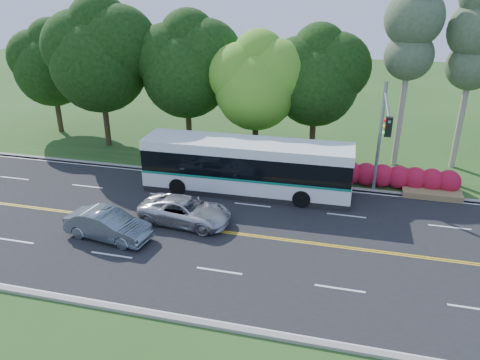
% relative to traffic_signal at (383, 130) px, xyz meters
% --- Properties ---
extents(ground, '(120.00, 120.00, 0.00)m').
position_rel_traffic_signal_xyz_m(ground, '(-6.49, -5.40, -4.67)').
color(ground, '#264C19').
rests_on(ground, ground).
extents(road, '(60.00, 14.00, 0.02)m').
position_rel_traffic_signal_xyz_m(road, '(-6.49, -5.40, -4.66)').
color(road, black).
rests_on(road, ground).
extents(curb_north, '(60.00, 0.30, 0.15)m').
position_rel_traffic_signal_xyz_m(curb_north, '(-6.49, 1.75, -4.60)').
color(curb_north, gray).
rests_on(curb_north, ground).
extents(curb_south, '(60.00, 0.30, 0.15)m').
position_rel_traffic_signal_xyz_m(curb_south, '(-6.49, -12.55, -4.60)').
color(curb_south, gray).
rests_on(curb_south, ground).
extents(grass_verge, '(60.00, 4.00, 0.10)m').
position_rel_traffic_signal_xyz_m(grass_verge, '(-6.49, 3.60, -4.62)').
color(grass_verge, '#264C19').
rests_on(grass_verge, ground).
extents(lane_markings, '(57.60, 13.82, 0.00)m').
position_rel_traffic_signal_xyz_m(lane_markings, '(-6.59, -5.40, -4.65)').
color(lane_markings, gold).
rests_on(lane_markings, road).
extents(tree_row, '(44.70, 9.10, 13.84)m').
position_rel_traffic_signal_xyz_m(tree_row, '(-11.65, 6.73, 2.06)').
color(tree_row, '#332716').
rests_on(tree_row, ground).
extents(bougainvillea_hedge, '(9.50, 2.25, 1.50)m').
position_rel_traffic_signal_xyz_m(bougainvillea_hedge, '(0.69, 2.75, -3.95)').
color(bougainvillea_hedge, '#AA0E39').
rests_on(bougainvillea_hedge, ground).
extents(traffic_signal, '(0.42, 6.10, 7.00)m').
position_rel_traffic_signal_xyz_m(traffic_signal, '(0.00, 0.00, 0.00)').
color(traffic_signal, gray).
rests_on(traffic_signal, ground).
extents(transit_bus, '(12.86, 3.00, 3.35)m').
position_rel_traffic_signal_xyz_m(transit_bus, '(-7.78, -0.22, -2.99)').
color(transit_bus, white).
rests_on(transit_bus, road).
extents(sedan, '(4.77, 2.22, 1.51)m').
position_rel_traffic_signal_xyz_m(sedan, '(-13.39, -7.44, -3.89)').
color(sedan, slate).
rests_on(sedan, road).
extents(suv, '(5.31, 2.81, 1.42)m').
position_rel_traffic_signal_xyz_m(suv, '(-10.11, -4.90, -3.94)').
color(suv, '#BCBDC0').
rests_on(suv, road).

